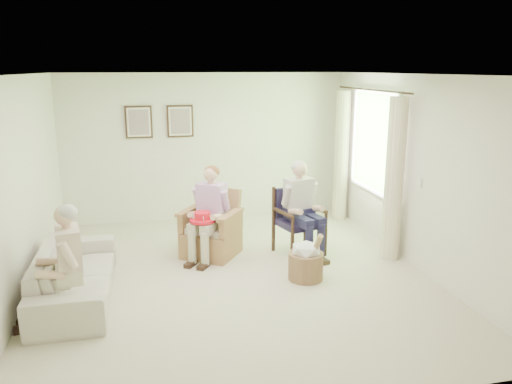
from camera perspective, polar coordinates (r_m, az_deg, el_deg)
floor at (r=6.68m, az=-2.49°, el=-9.62°), size 5.50×5.50×0.00m
back_wall at (r=8.95m, az=-5.68°, el=5.09°), size 5.00×0.04×2.60m
front_wall at (r=3.71m, az=4.84°, el=-7.83°), size 5.00×0.04×2.60m
left_wall at (r=6.35m, az=-25.41°, el=0.12°), size 0.04×5.50×2.60m
right_wall at (r=7.13m, az=17.60°, el=2.22°), size 0.04×5.50×2.60m
ceiling at (r=6.12m, az=-2.75°, el=13.28°), size 5.00×5.50×0.02m
window at (r=8.11m, az=13.32°, el=5.90°), size 0.13×2.50×1.63m
curtain_left at (r=7.27m, az=15.49°, el=1.37°), size 0.34×0.34×2.30m
curtain_right at (r=9.01m, az=9.71°, el=4.05°), size 0.34×0.34×2.30m
framed_print_left at (r=8.79m, az=-13.25°, el=7.78°), size 0.45×0.05×0.55m
framed_print_right at (r=8.81m, az=-8.66°, el=8.01°), size 0.45×0.05×0.55m
wicker_armchair at (r=7.36m, az=-5.19°, el=-4.87°), size 0.74×0.74×0.95m
wood_armchair at (r=7.41m, az=4.79°, el=-2.93°), size 0.62×0.58×0.96m
sofa at (r=6.37m, az=-19.96°, el=-8.75°), size 2.08×0.81×0.61m
person_wicker at (r=7.11m, az=-5.14°, el=-1.74°), size 0.40×0.62×1.31m
person_dark at (r=7.19m, az=5.21°, el=-1.22°), size 0.40×0.62×1.36m
person_sofa at (r=5.68m, az=-21.03°, el=-7.11°), size 0.42×0.63×1.27m
red_hat at (r=6.96m, az=-6.14°, el=-2.98°), size 0.36×0.36×0.14m
hatbox at (r=6.54m, az=5.74°, el=-7.73°), size 0.54×0.54×0.67m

